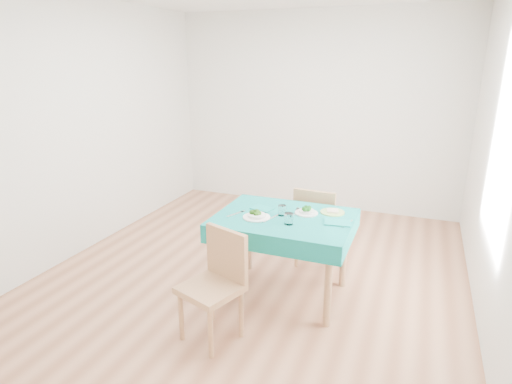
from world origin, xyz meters
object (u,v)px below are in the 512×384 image
(table, at_px, (284,256))
(bowl_near, at_px, (257,214))
(chair_far, at_px, (319,216))
(chair_near, at_px, (210,280))
(side_plate, at_px, (333,212))
(bowl_far, at_px, (306,210))

(table, distance_m, bowl_near, 0.48)
(chair_far, height_order, bowl_near, chair_far)
(table, relative_size, chair_near, 1.16)
(table, bearing_deg, side_plate, 33.66)
(chair_far, xyz_separation_m, bowl_far, (0.02, -0.59, 0.26))
(bowl_far, bearing_deg, chair_near, -116.17)
(chair_far, height_order, bowl_far, chair_far)
(chair_near, xyz_separation_m, chair_far, (0.45, 1.55, 0.02))
(chair_near, distance_m, chair_far, 1.61)
(table, xyz_separation_m, bowl_near, (-0.21, -0.12, 0.41))
(bowl_near, distance_m, side_plate, 0.69)
(chair_far, relative_size, bowl_far, 5.16)
(table, distance_m, bowl_far, 0.46)
(table, height_order, side_plate, side_plate)
(table, bearing_deg, chair_near, -110.79)
(bowl_far, bearing_deg, bowl_near, -145.28)
(bowl_far, relative_size, side_plate, 0.95)
(chair_near, height_order, chair_far, chair_far)
(table, bearing_deg, bowl_near, -150.56)
(chair_near, relative_size, side_plate, 4.68)
(chair_near, distance_m, bowl_near, 0.76)
(chair_near, bearing_deg, bowl_near, 101.25)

